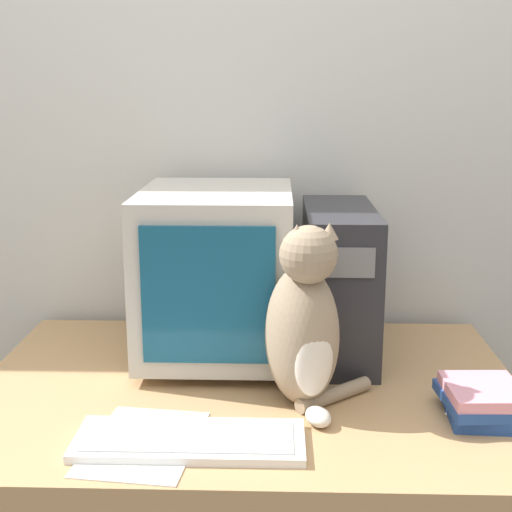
{
  "coord_description": "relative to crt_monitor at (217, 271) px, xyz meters",
  "views": [
    {
      "loc": [
        0.07,
        -1.13,
        1.42
      ],
      "look_at": [
        0.02,
        0.52,
        1.02
      ],
      "focal_mm": 50.0,
      "sensor_mm": 36.0,
      "label": 1
    }
  ],
  "objects": [
    {
      "name": "book_stack",
      "position": [
        0.6,
        -0.36,
        -0.19
      ],
      "size": [
        0.17,
        0.2,
        0.08
      ],
      "color": "#234793",
      "rests_on": "desk"
    },
    {
      "name": "wall_back",
      "position": [
        0.09,
        0.33,
        0.31
      ],
      "size": [
        7.0,
        0.05,
        2.5
      ],
      "color": "silver",
      "rests_on": "ground_plane"
    },
    {
      "name": "crt_monitor",
      "position": [
        0.0,
        0.0,
        0.0
      ],
      "size": [
        0.38,
        0.48,
        0.44
      ],
      "color": "#BCB7AD",
      "rests_on": "desk"
    },
    {
      "name": "cat",
      "position": [
        0.22,
        -0.3,
        -0.04
      ],
      "size": [
        0.27,
        0.28,
        0.42
      ],
      "rotation": [
        0.0,
        0.0,
        0.29
      ],
      "color": "gray",
      "rests_on": "desk"
    },
    {
      "name": "computer_tower",
      "position": [
        0.32,
        0.03,
        -0.03
      ],
      "size": [
        0.18,
        0.45,
        0.39
      ],
      "color": "#28282D",
      "rests_on": "desk"
    },
    {
      "name": "pen",
      "position": [
        -0.07,
        -0.43,
        -0.22
      ],
      "size": [
        0.15,
        0.02,
        0.01
      ],
      "color": "black",
      "rests_on": "desk"
    },
    {
      "name": "paper_sheet",
      "position": [
        -0.11,
        -0.49,
        -0.23
      ],
      "size": [
        0.24,
        0.32,
        0.0
      ],
      "color": "white",
      "rests_on": "desk"
    },
    {
      "name": "keyboard",
      "position": [
        -0.02,
        -0.5,
        -0.22
      ],
      "size": [
        0.46,
        0.17,
        0.02
      ],
      "color": "silver",
      "rests_on": "desk"
    }
  ]
}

